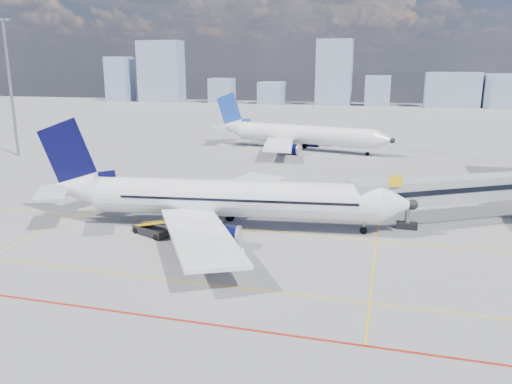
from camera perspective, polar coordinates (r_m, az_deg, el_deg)
ground at (r=46.22m, az=-4.51°, el=-7.28°), size 420.00×420.00×0.00m
apron_markings at (r=43.04m, az=-7.00°, el=-9.01°), size 90.00×35.12×0.01m
jet_bridge at (r=59.53m, az=23.25°, el=0.25°), size 23.55×15.78×6.30m
floodlight_mast_nw at (r=106.48m, az=-26.28°, el=10.95°), size 3.20×0.61×25.45m
distant_skyline at (r=231.41m, az=10.45°, el=12.34°), size 240.86×15.91×29.21m
main_aircraft at (r=53.18m, az=-4.31°, el=-0.75°), size 40.31×35.03×11.81m
second_aircraft at (r=104.59m, az=4.69°, el=6.59°), size 39.48×33.91×11.69m
baggage_tug at (r=44.94m, az=-2.82°, el=-6.94°), size 2.35×1.85×1.45m
cargo_dolly at (r=45.95m, az=-5.17°, el=-6.18°), size 3.11×1.38×1.70m
belt_loader at (r=52.35m, az=-11.82°, el=-4.20°), size 6.05×3.71×2.49m
ramp_worker at (r=42.88m, az=-2.43°, el=-7.89°), size 0.41×0.59×1.55m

